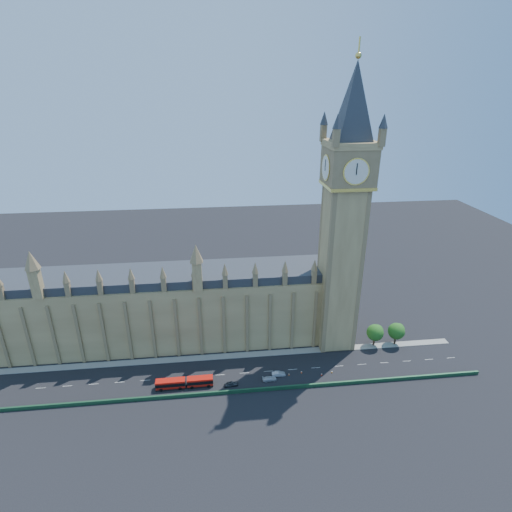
{
  "coord_description": "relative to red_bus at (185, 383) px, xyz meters",
  "views": [
    {
      "loc": [
        -4.02,
        -105.63,
        86.56
      ],
      "look_at": [
        8.93,
        10.0,
        37.4
      ],
      "focal_mm": 28.0,
      "sensor_mm": 36.0,
      "label": 1
    }
  ],
  "objects": [
    {
      "name": "kerb_north",
      "position": [
        15.19,
        13.93,
        -1.51
      ],
      "size": [
        160.0,
        3.0,
        0.16
      ],
      "primitive_type": "cube",
      "color": "gray",
      "rests_on": "ground"
    },
    {
      "name": "bridge_parapet",
      "position": [
        15.19,
        -4.57,
        -0.99
      ],
      "size": [
        160.0,
        0.6,
        1.2
      ],
      "primitive_type": "cube",
      "color": "#1E4C2D",
      "rests_on": "ground"
    },
    {
      "name": "ground",
      "position": [
        15.19,
        4.43,
        -1.59
      ],
      "size": [
        400.0,
        400.0,
        0.0
      ],
      "primitive_type": "plane",
      "color": "black",
      "rests_on": "ground"
    },
    {
      "name": "palace_westminster",
      "position": [
        -9.81,
        26.43,
        12.28
      ],
      "size": [
        120.0,
        20.0,
        28.0
      ],
      "color": "olive",
      "rests_on": "ground"
    },
    {
      "name": "car_grey",
      "position": [
        14.49,
        -1.13,
        -0.88
      ],
      "size": [
        4.36,
        2.19,
        1.43
      ],
      "primitive_type": "imported",
      "rotation": [
        0.0,
        0.0,
        1.7
      ],
      "color": "#414549",
      "rests_on": "ground"
    },
    {
      "name": "tree_east_far",
      "position": [
        75.41,
        14.52,
        4.06
      ],
      "size": [
        6.0,
        6.0,
        8.5
      ],
      "color": "#382619",
      "rests_on": "ground"
    },
    {
      "name": "cone_b",
      "position": [
        44.14,
        0.47,
        -1.2
      ],
      "size": [
        0.51,
        0.51,
        0.79
      ],
      "rotation": [
        0.0,
        0.0,
        -0.03
      ],
      "color": "black",
      "rests_on": "ground"
    },
    {
      "name": "cone_c",
      "position": [
        33.52,
        1.74,
        -1.24
      ],
      "size": [
        0.57,
        0.57,
        0.7
      ],
      "rotation": [
        0.0,
        0.0,
        0.37
      ],
      "color": "black",
      "rests_on": "ground"
    },
    {
      "name": "tree_east_near",
      "position": [
        67.41,
        14.52,
        4.06
      ],
      "size": [
        6.0,
        6.0,
        8.5
      ],
      "color": "#382619",
      "rests_on": "ground"
    },
    {
      "name": "cone_a",
      "position": [
        37.84,
        2.36,
        -1.2
      ],
      "size": [
        0.64,
        0.64,
        0.78
      ],
      "rotation": [
        0.0,
        0.0,
        0.39
      ],
      "color": "black",
      "rests_on": "ground"
    },
    {
      "name": "car_white",
      "position": [
        26.87,
        -0.06,
        -0.93
      ],
      "size": [
        4.66,
        2.14,
        1.32
      ],
      "primitive_type": "imported",
      "rotation": [
        0.0,
        0.0,
        1.63
      ],
      "color": "silver",
      "rests_on": "ground"
    },
    {
      "name": "car_silver",
      "position": [
        30.12,
        1.88,
        -0.86
      ],
      "size": [
        4.45,
        1.61,
        1.46
      ],
      "primitive_type": "imported",
      "rotation": [
        0.0,
        0.0,
        1.56
      ],
      "color": "#B1B4B9",
      "rests_on": "ground"
    },
    {
      "name": "elizabeth_tower",
      "position": [
        53.19,
        18.43,
        52.97
      ],
      "size": [
        20.59,
        20.59,
        105.0
      ],
      "color": "olive",
      "rests_on": "ground"
    },
    {
      "name": "cone_d",
      "position": [
        47.81,
        1.3,
        -1.26
      ],
      "size": [
        0.45,
        0.45,
        0.66
      ],
      "rotation": [
        0.0,
        0.0,
        -0.08
      ],
      "color": "black",
      "rests_on": "ground"
    },
    {
      "name": "red_bus",
      "position": [
        0.0,
        0.0,
        0.0
      ],
      "size": [
        17.76,
        2.98,
        3.01
      ],
      "rotation": [
        0.0,
        0.0,
        0.01
      ],
      "color": "red",
      "rests_on": "ground"
    }
  ]
}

